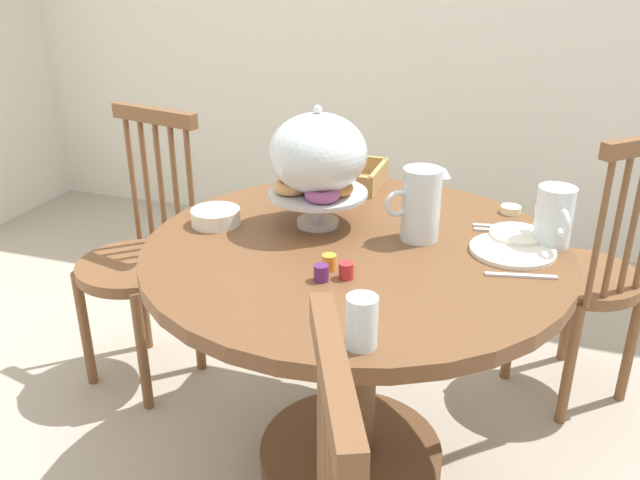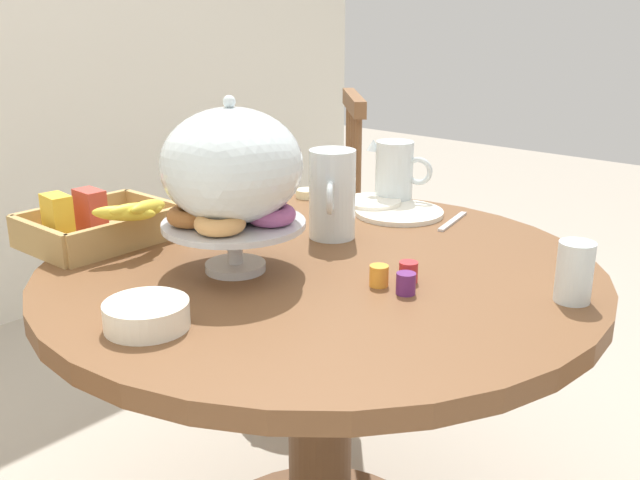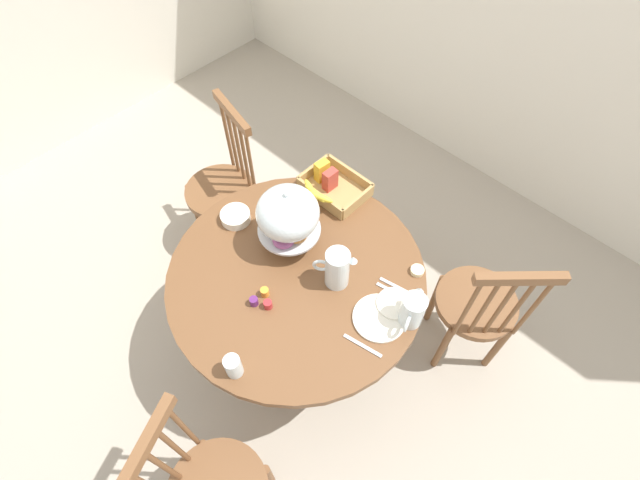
{
  "view_description": "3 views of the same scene",
  "coord_description": "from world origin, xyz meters",
  "px_view_note": "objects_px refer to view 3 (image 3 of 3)",
  "views": [
    {
      "loc": [
        0.48,
        -1.58,
        1.46
      ],
      "look_at": [
        -0.05,
        -0.03,
        0.74
      ],
      "focal_mm": 37.07,
      "sensor_mm": 36.0,
      "label": 1
    },
    {
      "loc": [
        -1.01,
        -0.95,
        1.25
      ],
      "look_at": [
        0.05,
        -0.03,
        0.79
      ],
      "focal_mm": 41.26,
      "sensor_mm": 36.0,
      "label": 2
    },
    {
      "loc": [
        0.86,
        -0.73,
        2.49
      ],
      "look_at": [
        0.05,
        0.12,
        0.84
      ],
      "focal_mm": 26.28,
      "sensor_mm": 36.0,
      "label": 3
    }
  ],
  "objects_px": {
    "china_plate_small": "(394,303)",
    "butter_dish": "(417,271)",
    "milk_pitcher": "(337,270)",
    "orange_juice_pitcher": "(412,311)",
    "dining_table": "(298,298)",
    "pastry_stand_with_dome": "(288,215)",
    "china_plate_large": "(379,318)",
    "cereal_basket": "(331,186)",
    "cereal_bowl": "(236,217)",
    "windsor_chair_near_window": "(224,189)",
    "drinking_glass": "(233,366)",
    "windsor_chair_facing_door": "(477,307)"
  },
  "relations": [
    {
      "from": "dining_table",
      "to": "milk_pitcher",
      "type": "height_order",
      "value": "milk_pitcher"
    },
    {
      "from": "dining_table",
      "to": "butter_dish",
      "type": "bearing_deg",
      "value": 44.66
    },
    {
      "from": "orange_juice_pitcher",
      "to": "china_plate_small",
      "type": "bearing_deg",
      "value": 174.33
    },
    {
      "from": "orange_juice_pitcher",
      "to": "milk_pitcher",
      "type": "relative_size",
      "value": 0.89
    },
    {
      "from": "windsor_chair_facing_door",
      "to": "drinking_glass",
      "type": "distance_m",
      "value": 1.22
    },
    {
      "from": "china_plate_large",
      "to": "butter_dish",
      "type": "xyz_separation_m",
      "value": [
        -0.02,
        0.29,
        0.01
      ]
    },
    {
      "from": "dining_table",
      "to": "milk_pitcher",
      "type": "relative_size",
      "value": 5.71
    },
    {
      "from": "pastry_stand_with_dome",
      "to": "windsor_chair_near_window",
      "type": "bearing_deg",
      "value": 170.1
    },
    {
      "from": "pastry_stand_with_dome",
      "to": "drinking_glass",
      "type": "bearing_deg",
      "value": -63.42
    },
    {
      "from": "drinking_glass",
      "to": "butter_dish",
      "type": "height_order",
      "value": "drinking_glass"
    },
    {
      "from": "windsor_chair_near_window",
      "to": "china_plate_large",
      "type": "height_order",
      "value": "windsor_chair_near_window"
    },
    {
      "from": "windsor_chair_facing_door",
      "to": "china_plate_small",
      "type": "relative_size",
      "value": 6.5
    },
    {
      "from": "dining_table",
      "to": "cereal_bowl",
      "type": "relative_size",
      "value": 8.12
    },
    {
      "from": "milk_pitcher",
      "to": "cereal_basket",
      "type": "distance_m",
      "value": 0.51
    },
    {
      "from": "china_plate_small",
      "to": "drinking_glass",
      "type": "bearing_deg",
      "value": -112.22
    },
    {
      "from": "cereal_bowl",
      "to": "drinking_glass",
      "type": "distance_m",
      "value": 0.74
    },
    {
      "from": "dining_table",
      "to": "china_plate_large",
      "type": "distance_m",
      "value": 0.47
    },
    {
      "from": "cereal_basket",
      "to": "dining_table",
      "type": "bearing_deg",
      "value": -64.33
    },
    {
      "from": "windsor_chair_near_window",
      "to": "cereal_bowl",
      "type": "xyz_separation_m",
      "value": [
        0.42,
        -0.21,
        0.31
      ]
    },
    {
      "from": "dining_table",
      "to": "china_plate_small",
      "type": "bearing_deg",
      "value": 23.17
    },
    {
      "from": "dining_table",
      "to": "pastry_stand_with_dome",
      "type": "distance_m",
      "value": 0.46
    },
    {
      "from": "windsor_chair_near_window",
      "to": "china_plate_large",
      "type": "distance_m",
      "value": 1.28
    },
    {
      "from": "china_plate_small",
      "to": "cereal_bowl",
      "type": "bearing_deg",
      "value": -168.92
    },
    {
      "from": "milk_pitcher",
      "to": "cereal_basket",
      "type": "relative_size",
      "value": 0.63
    },
    {
      "from": "china_plate_small",
      "to": "drinking_glass",
      "type": "relative_size",
      "value": 1.36
    },
    {
      "from": "windsor_chair_facing_door",
      "to": "dining_table",
      "type": "bearing_deg",
      "value": -137.21
    },
    {
      "from": "milk_pitcher",
      "to": "china_plate_small",
      "type": "bearing_deg",
      "value": 17.27
    },
    {
      "from": "windsor_chair_facing_door",
      "to": "pastry_stand_with_dome",
      "type": "xyz_separation_m",
      "value": [
        -0.78,
        -0.49,
        0.48
      ]
    },
    {
      "from": "cereal_bowl",
      "to": "drinking_glass",
      "type": "bearing_deg",
      "value": -40.54
    },
    {
      "from": "milk_pitcher",
      "to": "cereal_basket",
      "type": "bearing_deg",
      "value": 135.96
    },
    {
      "from": "milk_pitcher",
      "to": "pastry_stand_with_dome",
      "type": "bearing_deg",
      "value": 178.99
    },
    {
      "from": "china_plate_small",
      "to": "orange_juice_pitcher",
      "type": "bearing_deg",
      "value": -5.67
    },
    {
      "from": "dining_table",
      "to": "cereal_basket",
      "type": "distance_m",
      "value": 0.57
    },
    {
      "from": "orange_juice_pitcher",
      "to": "china_plate_large",
      "type": "relative_size",
      "value": 0.81
    },
    {
      "from": "milk_pitcher",
      "to": "china_plate_large",
      "type": "xyz_separation_m",
      "value": [
        0.25,
        -0.01,
        -0.08
      ]
    },
    {
      "from": "windsor_chair_near_window",
      "to": "butter_dish",
      "type": "bearing_deg",
      "value": 7.02
    },
    {
      "from": "butter_dish",
      "to": "cereal_basket",
      "type": "bearing_deg",
      "value": 172.41
    },
    {
      "from": "cereal_basket",
      "to": "china_plate_large",
      "type": "distance_m",
      "value": 0.72
    },
    {
      "from": "pastry_stand_with_dome",
      "to": "cereal_bowl",
      "type": "xyz_separation_m",
      "value": [
        -0.28,
        -0.09,
        -0.17
      ]
    },
    {
      "from": "orange_juice_pitcher",
      "to": "china_plate_large",
      "type": "distance_m",
      "value": 0.14
    },
    {
      "from": "dining_table",
      "to": "windsor_chair_facing_door",
      "type": "distance_m",
      "value": 0.87
    },
    {
      "from": "windsor_chair_near_window",
      "to": "cereal_bowl",
      "type": "height_order",
      "value": "windsor_chair_near_window"
    },
    {
      "from": "windsor_chair_facing_door",
      "to": "china_plate_small",
      "type": "height_order",
      "value": "windsor_chair_facing_door"
    },
    {
      "from": "windsor_chair_near_window",
      "to": "pastry_stand_with_dome",
      "type": "height_order",
      "value": "pastry_stand_with_dome"
    },
    {
      "from": "windsor_chair_near_window",
      "to": "china_plate_small",
      "type": "bearing_deg",
      "value": -2.21
    },
    {
      "from": "windsor_chair_near_window",
      "to": "orange_juice_pitcher",
      "type": "height_order",
      "value": "windsor_chair_near_window"
    },
    {
      "from": "china_plate_small",
      "to": "butter_dish",
      "type": "bearing_deg",
      "value": 98.53
    },
    {
      "from": "china_plate_large",
      "to": "china_plate_small",
      "type": "relative_size",
      "value": 1.47
    },
    {
      "from": "dining_table",
      "to": "windsor_chair_near_window",
      "type": "bearing_deg",
      "value": 165.22
    },
    {
      "from": "china_plate_large",
      "to": "milk_pitcher",
      "type": "bearing_deg",
      "value": 177.5
    }
  ]
}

